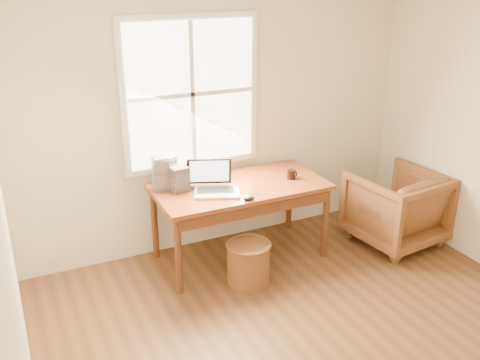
# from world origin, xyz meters

# --- Properties ---
(room_shell) EXTENTS (4.04, 4.54, 2.64)m
(room_shell) POSITION_xyz_m (-0.02, 0.16, 1.32)
(room_shell) COLOR brown
(room_shell) RESTS_ON ground
(desk) EXTENTS (1.60, 0.80, 0.04)m
(desk) POSITION_xyz_m (0.00, 1.80, 0.73)
(desk) COLOR brown
(desk) RESTS_ON room_shell
(armchair) EXTENTS (0.89, 0.91, 0.75)m
(armchair) POSITION_xyz_m (1.55, 1.41, 0.38)
(armchair) COLOR brown
(armchair) RESTS_ON room_shell
(wicker_stool) EXTENTS (0.47, 0.47, 0.37)m
(wicker_stool) POSITION_xyz_m (-0.13, 1.36, 0.19)
(wicker_stool) COLOR brown
(wicker_stool) RESTS_ON room_shell
(laptop) EXTENTS (0.51, 0.52, 0.29)m
(laptop) POSITION_xyz_m (-0.27, 1.71, 0.90)
(laptop) COLOR #B8BCBF
(laptop) RESTS_ON desk
(mouse) EXTENTS (0.10, 0.06, 0.03)m
(mouse) POSITION_xyz_m (-0.08, 1.45, 0.77)
(mouse) COLOR black
(mouse) RESTS_ON desk
(coffee_mug) EXTENTS (0.09, 0.09, 0.09)m
(coffee_mug) POSITION_xyz_m (0.51, 1.73, 0.79)
(coffee_mug) COLOR black
(coffee_mug) RESTS_ON desk
(cd_stack_a) EXTENTS (0.17, 0.16, 0.26)m
(cd_stack_a) POSITION_xyz_m (-0.58, 2.14, 0.88)
(cd_stack_a) COLOR silver
(cd_stack_a) RESTS_ON desk
(cd_stack_b) EXTENTS (0.17, 0.15, 0.23)m
(cd_stack_b) POSITION_xyz_m (-0.55, 1.91, 0.87)
(cd_stack_b) COLOR #242529
(cd_stack_b) RESTS_ON desk
(cd_stack_c) EXTENTS (0.14, 0.13, 0.31)m
(cd_stack_c) POSITION_xyz_m (-0.69, 2.00, 0.90)
(cd_stack_c) COLOR #9A99A6
(cd_stack_c) RESTS_ON desk
(cd_stack_d) EXTENTS (0.16, 0.15, 0.16)m
(cd_stack_d) POSITION_xyz_m (-0.34, 2.16, 0.83)
(cd_stack_d) COLOR silver
(cd_stack_d) RESTS_ON desk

